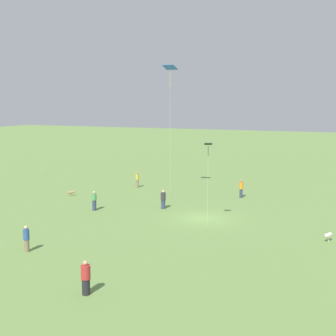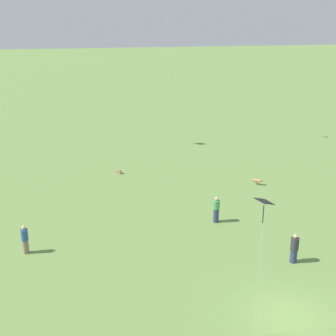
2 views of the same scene
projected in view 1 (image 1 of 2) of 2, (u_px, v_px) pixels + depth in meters
name	position (u px, v px, depth m)	size (l,w,h in m)	color
ground_plane	(203.00, 219.00, 38.79)	(240.00, 240.00, 0.00)	#6B8E47
person_1	(163.00, 200.00, 42.26)	(0.49, 0.49, 1.71)	#333D5B
person_2	(86.00, 278.00, 23.40)	(0.58, 0.58, 1.78)	#232328
person_3	(241.00, 189.00, 47.10)	(0.45, 0.45, 1.83)	#333D5B
person_4	(94.00, 201.00, 41.59)	(0.44, 0.44, 1.75)	#333D5B
person_5	(26.00, 239.00, 30.12)	(0.55, 0.55, 1.74)	#847056
person_6	(137.00, 180.00, 52.71)	(0.46, 0.46, 1.77)	#847056
kite_2	(170.00, 71.00, 47.26)	(1.30, 1.24, 13.27)	blue
kite_3	(208.00, 148.00, 35.63)	(0.77, 0.76, 6.53)	black
dog_0	(328.00, 236.00, 32.38)	(0.49, 0.79, 0.62)	silver
dog_1	(71.00, 192.00, 48.20)	(0.59, 0.73, 0.50)	tan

